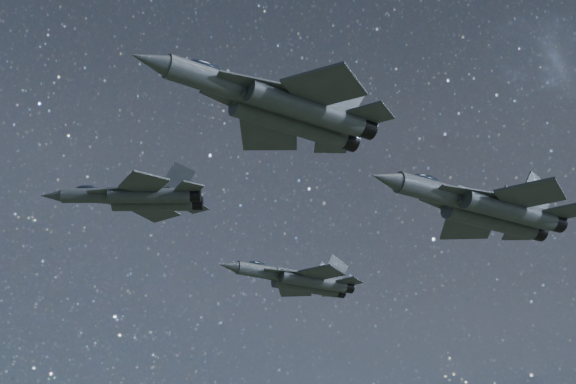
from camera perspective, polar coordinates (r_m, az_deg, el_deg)
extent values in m
cylinder|color=#2F363A|center=(75.11, -13.38, -0.24)|extent=(6.63, 2.34, 1.37)
cone|color=#2F363A|center=(76.23, -16.46, -0.25)|extent=(2.27, 1.54, 1.23)
ellipsoid|color=black|center=(75.65, -14.10, 0.20)|extent=(2.21, 1.23, 0.68)
cube|color=#2F363A|center=(74.13, -9.95, -0.26)|extent=(7.32, 2.40, 1.14)
cylinder|color=#2F363A|center=(73.12, -9.82, -0.25)|extent=(7.50, 2.48, 1.37)
cylinder|color=#2F363A|center=(74.68, -9.60, -0.83)|extent=(7.50, 2.48, 1.37)
cylinder|color=black|center=(72.50, -6.67, -0.23)|extent=(1.32, 1.42, 1.27)
cylinder|color=black|center=(74.08, -6.52, -0.82)|extent=(1.32, 1.42, 1.27)
cube|color=#2F363A|center=(73.66, -12.39, 0.08)|extent=(4.63, 2.45, 0.11)
cube|color=#2F363A|center=(75.75, -12.03, -0.70)|extent=(4.60, 1.14, 0.11)
cube|color=#2F363A|center=(71.36, -10.22, 0.61)|extent=(4.56, 4.79, 0.18)
cube|color=#2F363A|center=(76.67, -9.46, -1.37)|extent=(4.99, 5.04, 0.18)
cube|color=#2F363A|center=(71.60, -7.05, 0.29)|extent=(2.68, 2.78, 0.13)
cube|color=#2F363A|center=(75.23, -6.68, -1.07)|extent=(2.95, 2.98, 0.13)
cube|color=#2F363A|center=(73.24, -7.79, 1.01)|extent=(3.00, 0.85, 3.13)
cube|color=#2F363A|center=(75.19, -7.57, 0.26)|extent=(3.06, 0.51, 3.13)
cylinder|color=#2F363A|center=(82.91, -1.52, -5.74)|extent=(6.67, 3.39, 1.38)
cone|color=#2F363A|center=(81.31, -4.25, -5.26)|extent=(2.41, 1.85, 1.24)
ellipsoid|color=black|center=(82.72, -2.18, -5.19)|extent=(2.30, 1.55, 0.68)
cube|color=#2F363A|center=(84.83, 1.32, -6.24)|extent=(7.33, 3.56, 1.15)
cylinder|color=#2F363A|center=(84.12, 1.82, -6.36)|extent=(7.51, 3.67, 1.38)
cylinder|color=#2F363A|center=(85.60, 1.25, -6.71)|extent=(7.51, 3.67, 1.38)
cylinder|color=black|center=(86.04, 4.23, -6.75)|extent=(1.50, 1.58, 1.28)
cylinder|color=black|center=(87.48, 3.64, -7.09)|extent=(1.50, 1.58, 1.28)
cube|color=#2F363A|center=(82.51, -0.16, -5.72)|extent=(4.70, 1.56, 0.11)
cube|color=#2F363A|center=(84.53, -0.88, -6.22)|extent=(4.50, 3.12, 0.11)
cube|color=#2F363A|center=(82.34, 2.41, -5.78)|extent=(5.09, 5.03, 0.18)
cube|color=#2F363A|center=(87.36, 0.49, -6.99)|extent=(4.17, 4.50, 0.18)
cube|color=#2F363A|center=(84.99, 4.42, -6.37)|extent=(3.01, 3.00, 0.13)
cube|color=#2F363A|center=(88.32, 3.06, -7.16)|extent=(2.45, 2.58, 0.13)
cube|color=#2F363A|center=(85.70, 3.40, -5.50)|extent=(3.04, 0.87, 3.16)
cube|color=#2F363A|center=(87.51, 2.67, -5.95)|extent=(2.89, 1.34, 3.16)
cylinder|color=#2F363A|center=(55.45, -4.74, 7.67)|extent=(8.15, 4.79, 1.72)
cone|color=#2F363A|center=(53.75, -9.81, 9.21)|extent=(3.03, 2.46, 1.54)
ellipsoid|color=black|center=(55.44, -5.93, 8.76)|extent=(2.86, 2.09, 0.85)
cube|color=#2F363A|center=(57.75, 0.34, 6.02)|extent=(8.94, 5.08, 1.43)
cylinder|color=#2F363A|center=(56.90, 1.30, 5.97)|extent=(9.16, 5.22, 1.72)
cylinder|color=#2F363A|center=(58.49, 0.14, 5.01)|extent=(9.16, 5.22, 1.72)
cylinder|color=black|center=(59.41, 5.43, 4.61)|extent=(1.94, 2.02, 1.58)
cylinder|color=black|center=(60.94, 4.20, 3.73)|extent=(1.94, 2.02, 1.58)
cube|color=#2F363A|center=(55.03, -2.18, 7.71)|extent=(5.84, 2.40, 0.13)
cube|color=#2F363A|center=(57.24, -3.65, 6.31)|extent=(5.41, 4.22, 0.13)
cube|color=#2F363A|center=(55.06, 2.60, 7.46)|extent=(6.27, 6.13, 0.22)
cube|color=#2F363A|center=(60.46, -1.35, 4.15)|extent=(4.85, 5.31, 0.22)
cube|color=#2F363A|center=(58.32, 5.91, 5.51)|extent=(3.72, 3.67, 0.16)
cube|color=#2F363A|center=(61.83, 3.10, 3.46)|extent=(2.83, 3.03, 0.16)
cube|color=#2F363A|center=(59.35, 4.04, 6.95)|extent=(3.69, 1.38, 3.91)
cube|color=#2F363A|center=(61.25, 2.56, 5.77)|extent=(3.46, 1.95, 3.91)
cylinder|color=#2F363A|center=(67.18, 10.77, -0.08)|extent=(8.54, 4.67, 1.78)
cone|color=#2F363A|center=(64.08, 6.95, 0.95)|extent=(3.13, 2.47, 1.60)
ellipsoid|color=black|center=(66.75, 9.79, 0.83)|extent=(2.97, 2.09, 0.88)
cube|color=#2F363A|center=(70.84, 14.51, -1.13)|extent=(9.37, 4.93, 1.49)
cylinder|color=#2F363A|center=(70.20, 15.46, -1.24)|extent=(9.61, 5.07, 1.78)
cylinder|color=#2F363A|center=(71.68, 14.22, -1.91)|extent=(9.61, 5.07, 1.78)
cylinder|color=black|center=(73.76, 18.43, -2.04)|extent=(1.97, 2.07, 1.65)
cylinder|color=black|center=(75.17, 17.19, -2.67)|extent=(1.97, 2.07, 1.65)
cube|color=#2F363A|center=(67.33, 12.96, -0.06)|extent=(6.07, 2.25, 0.14)
cube|color=#2F363A|center=(69.41, 11.30, -1.02)|extent=(5.71, 4.20, 0.14)
cube|color=#2F363A|center=(68.42, 16.85, -0.19)|extent=(6.54, 6.43, 0.23)
cube|color=#2F363A|center=(73.45, 12.65, -2.48)|extent=(5.22, 5.67, 0.23)
cube|color=#2F363A|center=(72.64, 18.98, -1.39)|extent=(3.88, 3.84, 0.17)
cube|color=#2F363A|center=(75.89, 16.14, -2.84)|extent=(3.05, 3.24, 0.17)
cube|color=#2F363A|center=(73.11, 17.30, -0.12)|extent=(3.88, 1.28, 4.07)
cube|color=#2F363A|center=(74.89, 15.78, -0.95)|extent=(3.66, 1.87, 4.07)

